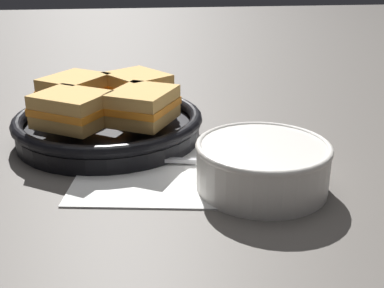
# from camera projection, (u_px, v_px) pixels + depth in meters

# --- Properties ---
(ground_plane) EXTENTS (4.00, 4.00, 0.00)m
(ground_plane) POSITION_uv_depth(u_px,v_px,m) (208.00, 171.00, 0.63)
(ground_plane) COLOR #56514C
(napkin) EXTENTS (0.30, 0.27, 0.00)m
(napkin) POSITION_uv_depth(u_px,v_px,m) (183.00, 166.00, 0.64)
(napkin) COLOR white
(napkin) RESTS_ON ground_plane
(soup_bowl) EXTENTS (0.16, 0.16, 0.06)m
(soup_bowl) POSITION_uv_depth(u_px,v_px,m) (262.00, 163.00, 0.57)
(soup_bowl) COLOR silver
(soup_bowl) RESTS_ON ground_plane
(spoon) EXTENTS (0.16, 0.05, 0.01)m
(spoon) POSITION_uv_depth(u_px,v_px,m) (221.00, 161.00, 0.63)
(spoon) COLOR #B7B7BC
(spoon) RESTS_ON napkin
(skillet) EXTENTS (0.28, 0.39, 0.04)m
(skillet) POSITION_uv_depth(u_px,v_px,m) (109.00, 125.00, 0.73)
(skillet) COLOR black
(skillet) RESTS_ON ground_plane
(sandwich_near_left) EXTENTS (0.11, 0.12, 0.05)m
(sandwich_near_left) POSITION_uv_depth(u_px,v_px,m) (143.00, 106.00, 0.67)
(sandwich_near_left) COLOR tan
(sandwich_near_left) RESTS_ON skillet
(sandwich_near_right) EXTENTS (0.12, 0.12, 0.05)m
(sandwich_near_right) POSITION_uv_depth(u_px,v_px,m) (138.00, 88.00, 0.76)
(sandwich_near_right) COLOR tan
(sandwich_near_right) RESTS_ON skillet
(sandwich_far_left) EXTENTS (0.12, 0.12, 0.05)m
(sandwich_far_left) POSITION_uv_depth(u_px,v_px,m) (75.00, 91.00, 0.75)
(sandwich_far_left) COLOR tan
(sandwich_far_left) RESTS_ON skillet
(sandwich_far_right) EXTENTS (0.12, 0.12, 0.05)m
(sandwich_far_right) POSITION_uv_depth(u_px,v_px,m) (72.00, 109.00, 0.66)
(sandwich_far_right) COLOR tan
(sandwich_far_right) RESTS_ON skillet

